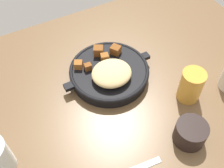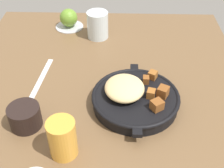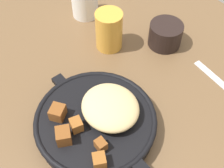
{
  "view_description": "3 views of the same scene",
  "coord_description": "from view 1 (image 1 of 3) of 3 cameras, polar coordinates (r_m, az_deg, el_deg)",
  "views": [
    {
      "loc": [
        24.95,
        39.19,
        64.86
      ],
      "look_at": [
        3.33,
        -1.45,
        7.3
      ],
      "focal_mm": 43.38,
      "sensor_mm": 36.0,
      "label": 1
    },
    {
      "loc": [
        -60.94,
        -4.87,
        57.86
      ],
      "look_at": [
        1.68,
        -2.96,
        6.05
      ],
      "focal_mm": 47.5,
      "sensor_mm": 36.0,
      "label": 2
    },
    {
      "loc": [
        26.05,
        -26.96,
        53.71
      ],
      "look_at": [
        -3.57,
        -2.32,
        5.13
      ],
      "focal_mm": 47.83,
      "sensor_mm": 36.0,
      "label": 3
    }
  ],
  "objects": [
    {
      "name": "juice_glass_amber",
      "position": [
        0.8,
        16.28,
        -0.31
      ],
      "size": [
        6.67,
        6.67,
        9.98
      ],
      "primitive_type": "cylinder",
      "color": "gold",
      "rests_on": "ground_plane"
    },
    {
      "name": "coffee_mug_dark",
      "position": [
        0.73,
        16.19,
        -9.88
      ],
      "size": [
        8.32,
        8.32,
        6.02
      ],
      "primitive_type": "cylinder",
      "color": "black",
      "rests_on": "ground_plane"
    },
    {
      "name": "ground_plane",
      "position": [
        0.81,
        2.58,
        -3.61
      ],
      "size": [
        113.91,
        89.54,
        2.4
      ],
      "primitive_type": "cube",
      "color": "brown"
    },
    {
      "name": "cast_iron_skillet",
      "position": [
        0.83,
        -0.69,
        2.49
      ],
      "size": [
        28.82,
        24.48,
        7.34
      ],
      "color": "black",
      "rests_on": "ground_plane"
    }
  ]
}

